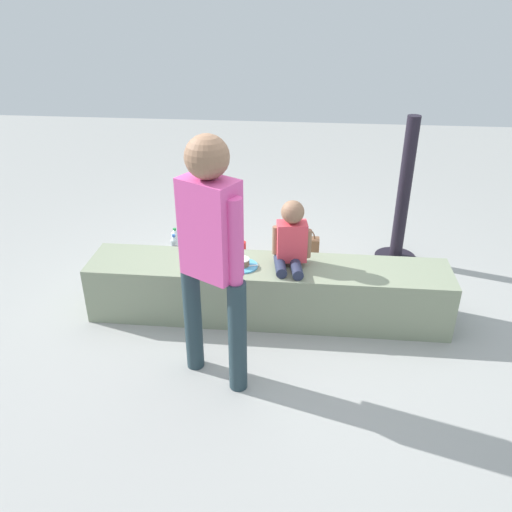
# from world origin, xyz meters

# --- Properties ---
(ground_plane) EXTENTS (12.00, 12.00, 0.00)m
(ground_plane) POSITION_xyz_m (0.00, 0.00, 0.00)
(ground_plane) COLOR #9A9B98
(concrete_ledge) EXTENTS (2.60, 0.46, 0.42)m
(concrete_ledge) POSITION_xyz_m (0.00, 0.00, 0.21)
(concrete_ledge) COLOR gray
(concrete_ledge) RESTS_ON ground_plane
(child_seated) EXTENTS (0.28, 0.33, 0.48)m
(child_seated) POSITION_xyz_m (0.16, 0.02, 0.64)
(child_seated) COLOR #232A43
(child_seated) RESTS_ON concrete_ledge
(adult_standing) EXTENTS (0.41, 0.32, 1.56)m
(adult_standing) POSITION_xyz_m (-0.27, -0.72, 0.94)
(adult_standing) COLOR #24373F
(adult_standing) RESTS_ON ground_plane
(cake_plate) EXTENTS (0.22, 0.22, 0.07)m
(cake_plate) POSITION_xyz_m (-0.18, -0.04, 0.45)
(cake_plate) COLOR #4CA5D8
(cake_plate) RESTS_ON concrete_ledge
(gift_bag) EXTENTS (0.22, 0.10, 0.32)m
(gift_bag) POSITION_xyz_m (-0.08, 0.41, 0.14)
(gift_bag) COLOR gold
(gift_bag) RESTS_ON ground_plane
(railing_post) EXTENTS (0.36, 0.36, 1.29)m
(railing_post) POSITION_xyz_m (1.07, 0.98, 0.50)
(railing_post) COLOR black
(railing_post) RESTS_ON ground_plane
(water_bottle_near_gift) EXTENTS (0.07, 0.07, 0.19)m
(water_bottle_near_gift) POSITION_xyz_m (-0.95, 1.04, 0.09)
(water_bottle_near_gift) COLOR silver
(water_bottle_near_gift) RESTS_ON ground_plane
(water_bottle_far_side) EXTENTS (0.06, 0.06, 0.23)m
(water_bottle_far_side) POSITION_xyz_m (-0.90, 0.82, 0.11)
(water_bottle_far_side) COLOR silver
(water_bottle_far_side) RESTS_ON ground_plane
(party_cup_red) EXTENTS (0.08, 0.08, 0.12)m
(party_cup_red) POSITION_xyz_m (-0.31, 0.96, 0.06)
(party_cup_red) COLOR red
(party_cup_red) RESTS_ON ground_plane
(cake_box_white) EXTENTS (0.39, 0.41, 0.12)m
(cake_box_white) POSITION_xyz_m (-1.15, 0.57, 0.06)
(cake_box_white) COLOR white
(cake_box_white) RESTS_ON ground_plane
(handbag_black_leather) EXTENTS (0.27, 0.12, 0.32)m
(handbag_black_leather) POSITION_xyz_m (-0.78, 0.43, 0.12)
(handbag_black_leather) COLOR black
(handbag_black_leather) RESTS_ON ground_plane
(handbag_brown_canvas) EXTENTS (0.29, 0.11, 0.31)m
(handbag_brown_canvas) POSITION_xyz_m (0.25, 0.93, 0.11)
(handbag_brown_canvas) COLOR brown
(handbag_brown_canvas) RESTS_ON ground_plane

